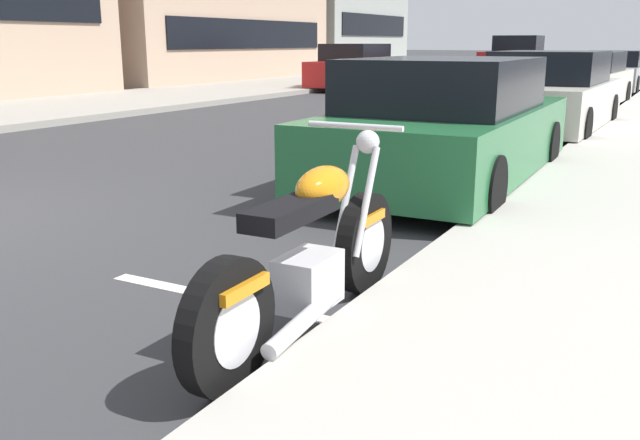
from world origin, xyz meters
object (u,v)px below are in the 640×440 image
parked_car_across_street (549,95)px  car_opposite_curb (355,68)px  parked_motorcycle (310,259)px  parked_car_mid_block (612,73)px  parked_car_far_down_curb (582,81)px  parked_car_at_intersection (447,126)px  crossing_truck (534,59)px

parked_car_across_street → car_opposite_curb: car_opposite_curb is taller
parked_motorcycle → parked_car_mid_block: size_ratio=0.49×
parked_car_far_down_curb → car_opposite_curb: (3.59, 7.89, 0.07)m
car_opposite_curb → parked_car_at_intersection: bearing=28.8°
parked_car_mid_block → parked_car_far_down_curb: bearing=-179.4°
parked_car_far_down_curb → car_opposite_curb: 8.67m
parked_motorcycle → parked_car_mid_block: (21.24, 0.78, 0.19)m
parked_car_mid_block → car_opposite_curb: (-2.62, 7.90, 0.10)m
parked_motorcycle → parked_car_across_street: size_ratio=0.48×
parked_car_at_intersection → parked_car_across_street: bearing=-2.0°
parked_motorcycle → parked_car_mid_block: 21.25m
parked_motorcycle → parked_car_far_down_curb: bearing=2.2°
parked_car_mid_block → crossing_truck: (7.17, 4.00, 0.24)m
parked_car_across_street → crossing_truck: crossing_truck is taller
parked_car_far_down_curb → parked_car_mid_block: 6.22m
parked_motorcycle → parked_car_at_intersection: bearing=8.0°
parked_car_far_down_curb → parked_motorcycle: bearing=-174.8°
parked_car_at_intersection → parked_car_mid_block: 16.85m
parked_car_far_down_curb → crossing_truck: 13.97m
parked_car_far_down_curb → parked_car_mid_block: (6.22, -0.01, -0.03)m
parked_car_across_street → parked_car_far_down_curb: parked_car_across_street is taller
parked_car_at_intersection → parked_car_across_street: parked_car_across_street is taller
parked_car_mid_block → parked_motorcycle: bearing=-177.2°
parked_car_far_down_curb → crossing_truck: size_ratio=0.92×
crossing_truck → car_opposite_curb: size_ratio=1.15×
parked_car_across_street → parked_car_far_down_curb: 5.14m
parked_motorcycle → crossing_truck: crossing_truck is taller
parked_motorcycle → parked_car_far_down_curb: 15.04m
parked_car_at_intersection → parked_car_far_down_curb: 10.63m
parked_car_far_down_curb → crossing_truck: bearing=18.7°
parked_motorcycle → parked_car_at_intersection: parked_car_at_intersection is taller
parked_car_at_intersection → car_opposite_curb: (14.23, 8.00, 0.05)m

